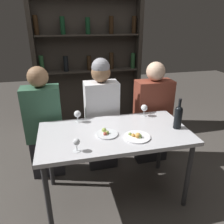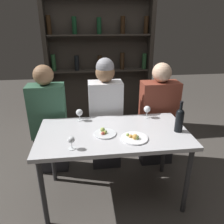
# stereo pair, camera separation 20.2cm
# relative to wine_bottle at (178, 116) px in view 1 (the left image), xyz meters

# --- Properties ---
(ground_plane) EXTENTS (10.00, 10.00, 0.00)m
(ground_plane) POSITION_rel_wine_bottle_xyz_m (-0.59, 0.06, -0.85)
(ground_plane) COLOR #47423D
(dining_table) EXTENTS (1.36, 0.71, 0.73)m
(dining_table) POSITION_rel_wine_bottle_xyz_m (-0.59, 0.06, -0.19)
(dining_table) COLOR silver
(dining_table) RESTS_ON ground_plane
(wine_rack_wall) EXTENTS (1.61, 0.21, 2.24)m
(wine_rack_wall) POSITION_rel_wine_bottle_xyz_m (-0.59, 1.72, 0.31)
(wine_rack_wall) COLOR #28231E
(wine_rack_wall) RESTS_ON ground_plane
(wine_bottle) EXTENTS (0.07, 0.07, 0.29)m
(wine_bottle) POSITION_rel_wine_bottle_xyz_m (0.00, 0.00, 0.00)
(wine_bottle) COLOR black
(wine_bottle) RESTS_ON dining_table
(wine_glass_0) EXTENTS (0.07, 0.07, 0.12)m
(wine_glass_0) POSITION_rel_wine_bottle_xyz_m (-0.89, 0.35, -0.04)
(wine_glass_0) COLOR silver
(wine_glass_0) RESTS_ON dining_table
(wine_glass_1) EXTENTS (0.06, 0.06, 0.11)m
(wine_glass_1) POSITION_rel_wine_bottle_xyz_m (-0.95, -0.18, -0.05)
(wine_glass_1) COLOR silver
(wine_glass_1) RESTS_ON dining_table
(wine_glass_2) EXTENTS (0.07, 0.07, 0.13)m
(wine_glass_2) POSITION_rel_wine_bottle_xyz_m (-0.20, 0.33, -0.03)
(wine_glass_2) COLOR silver
(wine_glass_2) RESTS_ON dining_table
(food_plate_0) EXTENTS (0.23, 0.23, 0.05)m
(food_plate_0) POSITION_rel_wine_bottle_xyz_m (-0.43, -0.09, -0.11)
(food_plate_0) COLOR white
(food_plate_0) RESTS_ON dining_table
(food_plate_1) EXTENTS (0.20, 0.20, 0.05)m
(food_plate_1) POSITION_rel_wine_bottle_xyz_m (-0.67, 0.03, -0.11)
(food_plate_1) COLOR silver
(food_plate_1) RESTS_ON dining_table
(seated_person_left) EXTENTS (0.39, 0.22, 1.25)m
(seated_person_left) POSITION_rel_wine_bottle_xyz_m (-1.24, 0.59, -0.26)
(seated_person_left) COLOR #26262B
(seated_person_left) RESTS_ON ground_plane
(seated_person_center) EXTENTS (0.37, 0.22, 1.31)m
(seated_person_center) POSITION_rel_wine_bottle_xyz_m (-0.61, 0.59, -0.21)
(seated_person_center) COLOR #26262B
(seated_person_center) RESTS_ON ground_plane
(seated_person_right) EXTENTS (0.42, 0.22, 1.24)m
(seated_person_right) POSITION_rel_wine_bottle_xyz_m (0.01, 0.59, -0.26)
(seated_person_right) COLOR #26262B
(seated_person_right) RESTS_ON ground_plane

